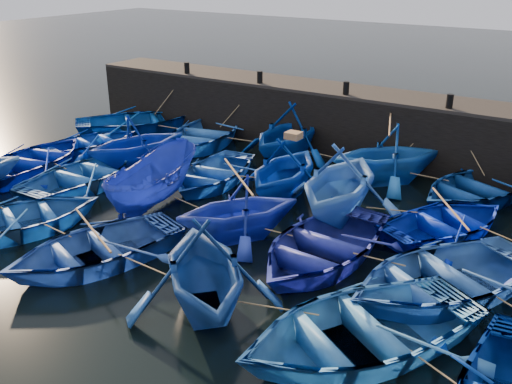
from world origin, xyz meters
The scene contains 31 objects.
ground centered at (0.00, 0.00, 0.00)m, with size 120.00×120.00×0.00m, color black.
quay_wall centered at (0.00, 10.50, 1.25)m, with size 26.00×2.50×2.50m, color black.
quay_top centered at (0.00, 10.50, 2.56)m, with size 26.00×2.50×0.12m, color black.
bollard_0 centered at (-8.00, 9.60, 2.87)m, with size 0.24×0.24×0.50m, color black.
bollard_1 centered at (-4.00, 9.60, 2.87)m, with size 0.24×0.24×0.50m, color black.
bollard_2 centered at (0.00, 9.60, 2.87)m, with size 0.24×0.24×0.50m, color black.
bollard_3 centered at (4.00, 9.60, 2.87)m, with size 0.24×0.24×0.50m, color black.
boat_0 centered at (-9.59, 7.67, 0.56)m, with size 3.84×5.37×1.11m, color navy.
boat_1 centered at (-5.73, 7.81, 0.56)m, with size 3.85×5.38×1.12m, color #1F54B2.
boat_2 centered at (-1.74, 8.11, 1.17)m, with size 3.83×4.44×2.34m, color navy.
boat_3 centered at (2.48, 7.95, 1.09)m, with size 3.57×4.14×2.18m, color blue.
boat_4 centered at (5.63, 7.93, 0.52)m, with size 3.56×4.98×1.03m, color navy.
boat_6 centered at (-9.10, 4.60, 0.43)m, with size 2.98×4.16×0.86m, color #0631AE.
boat_7 centered at (-6.08, 4.18, 1.05)m, with size 3.43×3.97×2.09m, color #042390.
boat_8 centered at (-2.63, 4.33, 0.47)m, with size 3.21×4.48×0.93m, color blue.
boat_9 centered at (0.18, 4.67, 1.08)m, with size 3.55×4.12×2.17m, color navy.
boat_10 centered at (2.37, 4.33, 1.23)m, with size 4.03×4.67×2.46m, color blue.
boat_11 centered at (5.60, 4.80, 0.45)m, with size 3.09×4.33×0.90m, color #0018A7.
boat_13 centered at (-9.02, 1.78, 0.51)m, with size 3.52×4.92×1.02m, color #001584.
boat_14 centered at (-6.20, 1.59, 0.51)m, with size 3.53×4.93×1.02m, color #184D98.
boat_15 centered at (-3.00, 1.72, 0.88)m, with size 1.71×4.54×1.76m, color navy.
boat_16 centered at (0.60, 1.38, 0.96)m, with size 3.14×3.65×1.92m, color navy.
boat_17 centered at (3.25, 1.43, 0.54)m, with size 3.70×5.17×1.07m, color navy.
boat_18 centered at (6.40, 1.53, 0.56)m, with size 3.85×5.38×1.12m, color #255197.
boat_21 centered at (-4.97, -1.80, 0.48)m, with size 3.33×4.66×0.97m, color #1C53A5.
boat_22 centered at (-1.74, -1.93, 0.50)m, with size 3.45×4.83×1.00m, color #234790.
boat_23 centered at (2.02, -2.03, 1.10)m, with size 3.60×4.18×2.20m, color navy.
boat_24 centered at (5.58, -1.50, 0.57)m, with size 3.93×5.50×1.14m, color #2762A7.
wooden_crate centered at (0.48, 4.67, 2.28)m, with size 0.48×0.43×0.22m, color olive.
mooring_ropes centered at (-0.18, 4.99, 0.88)m, with size 18.02×11.74×2.10m.
loose_oars centered at (1.73, 3.05, 1.53)m, with size 9.60×11.96×1.34m.
Camera 1 is at (9.14, -10.74, 7.57)m, focal length 40.00 mm.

